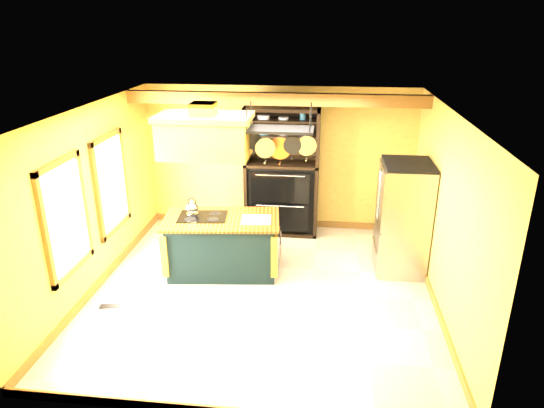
% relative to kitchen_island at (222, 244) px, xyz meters
% --- Properties ---
extents(floor, '(5.00, 5.00, 0.00)m').
position_rel_kitchen_island_xyz_m(floor, '(0.72, -0.54, -0.47)').
color(floor, beige).
rests_on(floor, ground).
extents(ceiling, '(5.00, 5.00, 0.00)m').
position_rel_kitchen_island_xyz_m(ceiling, '(0.72, -0.54, 2.23)').
color(ceiling, white).
rests_on(ceiling, wall_back).
extents(wall_back, '(5.00, 0.02, 2.70)m').
position_rel_kitchen_island_xyz_m(wall_back, '(0.72, 1.96, 0.88)').
color(wall_back, gold).
rests_on(wall_back, floor).
extents(wall_front, '(5.00, 0.02, 2.70)m').
position_rel_kitchen_island_xyz_m(wall_front, '(0.72, -3.04, 0.88)').
color(wall_front, gold).
rests_on(wall_front, floor).
extents(wall_left, '(0.02, 5.00, 2.70)m').
position_rel_kitchen_island_xyz_m(wall_left, '(-1.78, -0.54, 0.88)').
color(wall_left, gold).
rests_on(wall_left, floor).
extents(wall_right, '(0.02, 5.00, 2.70)m').
position_rel_kitchen_island_xyz_m(wall_right, '(3.22, -0.54, 0.88)').
color(wall_right, gold).
rests_on(wall_right, floor).
extents(ceiling_beam, '(5.00, 0.15, 0.20)m').
position_rel_kitchen_island_xyz_m(ceiling_beam, '(0.72, 1.16, 2.12)').
color(ceiling_beam, olive).
rests_on(ceiling_beam, ceiling).
extents(window_near, '(0.06, 1.06, 1.56)m').
position_rel_kitchen_island_xyz_m(window_near, '(-1.75, -1.34, 0.93)').
color(window_near, olive).
rests_on(window_near, wall_left).
extents(window_far, '(0.06, 1.06, 1.56)m').
position_rel_kitchen_island_xyz_m(window_far, '(-1.75, 0.06, 0.93)').
color(window_far, olive).
rests_on(window_far, wall_left).
extents(kitchen_island, '(1.89, 1.18, 1.11)m').
position_rel_kitchen_island_xyz_m(kitchen_island, '(0.00, 0.00, 0.00)').
color(kitchen_island, black).
rests_on(kitchen_island, floor).
extents(range_hood, '(1.39, 0.78, 0.80)m').
position_rel_kitchen_island_xyz_m(range_hood, '(-0.20, -0.00, 1.77)').
color(range_hood, '#AD802B').
rests_on(range_hood, ceiling).
extents(pot_rack, '(1.05, 0.49, 0.83)m').
position_rel_kitchen_island_xyz_m(pot_rack, '(0.91, 0.01, 1.76)').
color(pot_rack, black).
rests_on(pot_rack, ceiling).
extents(refrigerator, '(0.76, 0.89, 1.75)m').
position_rel_kitchen_island_xyz_m(refrigerator, '(2.82, 0.41, 0.38)').
color(refrigerator, '#969A9E').
rests_on(refrigerator, floor).
extents(hutch, '(1.35, 0.61, 2.38)m').
position_rel_kitchen_island_xyz_m(hutch, '(0.79, 1.70, 0.44)').
color(hutch, black).
rests_on(hutch, floor).
extents(floor_register, '(0.30, 0.17, 0.01)m').
position_rel_kitchen_island_xyz_m(floor_register, '(-1.39, -1.21, -0.46)').
color(floor_register, black).
rests_on(floor_register, floor).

